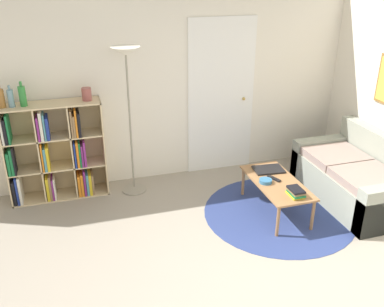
# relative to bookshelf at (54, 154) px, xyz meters

# --- Properties ---
(wall_back) EXTENTS (7.65, 0.11, 2.60)m
(wall_back) POSITION_rel_bookshelf_xyz_m (1.63, 0.21, 0.72)
(wall_back) COLOR silver
(wall_back) RESTS_ON ground_plane
(rug) EXTENTS (1.75, 1.75, 0.01)m
(rug) POSITION_rel_bookshelf_xyz_m (2.46, -1.19, -0.57)
(rug) COLOR navy
(rug) RESTS_ON ground_plane
(bookshelf) EXTENTS (1.16, 0.34, 1.21)m
(bookshelf) POSITION_rel_bookshelf_xyz_m (0.00, 0.00, 0.00)
(bookshelf) COLOR beige
(bookshelf) RESTS_ON ground_plane
(floor_lamp) EXTENTS (0.34, 0.34, 1.83)m
(floor_lamp) POSITION_rel_bookshelf_xyz_m (0.93, -0.14, 0.96)
(floor_lamp) COLOR gray
(floor_lamp) RESTS_ON ground_plane
(couch) EXTENTS (0.87, 1.54, 0.81)m
(couch) POSITION_rel_bookshelf_xyz_m (3.53, -1.15, -0.29)
(couch) COLOR gray
(couch) RESTS_ON ground_plane
(coffee_table) EXTENTS (0.50, 1.02, 0.39)m
(coffee_table) POSITION_rel_bookshelf_xyz_m (2.43, -1.12, -0.22)
(coffee_table) COLOR #996B42
(coffee_table) RESTS_ON ground_plane
(laptop) EXTENTS (0.38, 0.28, 0.02)m
(laptop) POSITION_rel_bookshelf_xyz_m (2.47, -0.83, -0.17)
(laptop) COLOR black
(laptop) RESTS_ON coffee_table
(bowl) EXTENTS (0.15, 0.15, 0.04)m
(bowl) POSITION_rel_bookshelf_xyz_m (2.29, -1.11, -0.16)
(bowl) COLOR teal
(bowl) RESTS_ON coffee_table
(book_stack_on_table) EXTENTS (0.14, 0.21, 0.09)m
(book_stack_on_table) POSITION_rel_bookshelf_xyz_m (2.47, -1.48, -0.14)
(book_stack_on_table) COLOR gold
(book_stack_on_table) RESTS_ON coffee_table
(remote) EXTENTS (0.11, 0.18, 0.02)m
(remote) POSITION_rel_bookshelf_xyz_m (2.42, -1.06, -0.17)
(remote) COLOR black
(remote) RESTS_ON coffee_table
(bottle_left) EXTENTS (0.08, 0.08, 0.26)m
(bottle_left) POSITION_rel_bookshelf_xyz_m (-0.47, -0.01, 0.74)
(bottle_left) COLOR olive
(bottle_left) RESTS_ON bookshelf
(bottle_middle) EXTENTS (0.07, 0.07, 0.25)m
(bottle_middle) POSITION_rel_bookshelf_xyz_m (-0.37, -0.02, 0.74)
(bottle_middle) COLOR #6B93A3
(bottle_middle) RESTS_ON bookshelf
(bottle_right) EXTENTS (0.08, 0.08, 0.28)m
(bottle_right) POSITION_rel_bookshelf_xyz_m (-0.24, -0.02, 0.75)
(bottle_right) COLOR #2D8438
(bottle_right) RESTS_ON bookshelf
(vase_on_shelf) EXTENTS (0.11, 0.11, 0.15)m
(vase_on_shelf) POSITION_rel_bookshelf_xyz_m (0.46, -0.01, 0.71)
(vase_on_shelf) COLOR #934C47
(vase_on_shelf) RESTS_ON bookshelf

